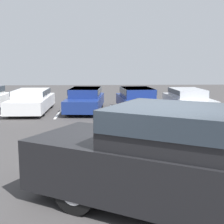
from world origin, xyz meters
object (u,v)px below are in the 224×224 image
Objects in this scene: parked_sedan_d at (137,99)px; parked_sedan_c at (85,99)px; parked_sedan_b at (32,100)px; pickup_truck at (189,163)px; parked_sedan_e at (188,99)px.

parked_sedan_c is at bearing -98.22° from parked_sedan_d.
pickup_truck is at bearing 24.24° from parked_sedan_b.
pickup_truck reaches higher than parked_sedan_c.
pickup_truck is 12.79m from parked_sedan_b.
parked_sedan_c is at bearing 131.11° from pickup_truck.
parked_sedan_e is at bearing 94.75° from parked_sedan_c.
parked_sedan_c reaches higher than parked_sedan_e.
parked_sedan_b is at bearing -94.69° from parked_sedan_d.
parked_sedan_e is (2.84, 0.19, -0.04)m from parked_sedan_d.
pickup_truck reaches higher than parked_sedan_d.
parked_sedan_e is at bearing 91.23° from parked_sedan_b.
parked_sedan_e is at bearing 104.17° from pickup_truck.
parked_sedan_c reaches higher than parked_sedan_b.
parked_sedan_e is (5.68, 0.00, -0.04)m from parked_sedan_c.
parked_sedan_d is (2.85, -0.19, 0.00)m from parked_sedan_c.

